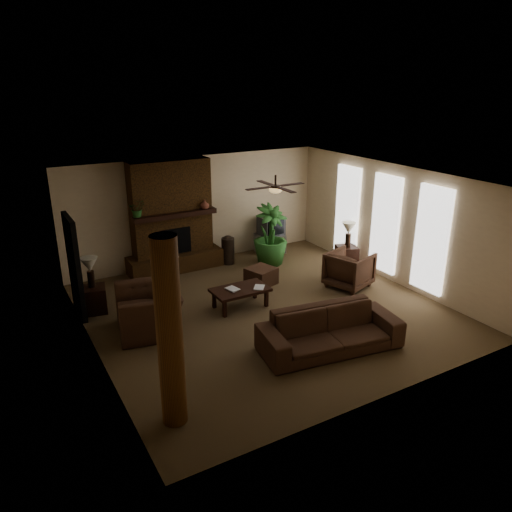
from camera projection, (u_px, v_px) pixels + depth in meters
room_shell at (266, 248)px, 9.94m from camera, size 7.00×7.00×7.00m
fireplace at (172, 226)px, 12.28m from camera, size 2.40×0.70×2.80m
windows at (385, 224)px, 11.74m from camera, size 0.08×3.65×2.35m
log_column at (170, 334)px, 6.61m from camera, size 0.36×0.36×2.80m
doorway at (74, 267)px, 9.93m from camera, size 0.10×1.00×2.10m
ceiling_fan at (275, 188)px, 9.99m from camera, size 1.35×1.35×0.37m
sofa at (330, 324)px, 8.78m from camera, size 2.65×1.13×1.00m
armchair_left at (148, 303)px, 9.41m from camera, size 1.10×1.47×1.16m
armchair_right at (349, 268)px, 11.46m from camera, size 1.09×1.13×0.94m
coffee_table at (240, 291)px, 10.45m from camera, size 1.20×0.70×0.43m
ottoman at (261, 276)px, 11.69m from camera, size 0.75×0.75×0.40m
tv_stand at (270, 243)px, 13.85m from camera, size 0.97×0.75×0.50m
tv at (271, 226)px, 13.69m from camera, size 0.69×0.58×0.52m
floor_vase at (228, 248)px, 12.91m from camera, size 0.34×0.34×0.77m
floor_plant at (270, 248)px, 12.88m from camera, size 1.18×1.73×0.89m
side_table_left at (94, 299)px, 10.28m from camera, size 0.59×0.59×0.55m
lamp_left at (90, 267)px, 10.06m from camera, size 0.46×0.46×0.65m
side_table_right at (346, 256)px, 12.74m from camera, size 0.64×0.64×0.55m
lamp_right at (349, 230)px, 12.49m from camera, size 0.42×0.42×0.65m
mantel_plant at (137, 210)px, 11.50m from camera, size 0.45×0.48×0.33m
mantel_vase at (205, 204)px, 12.24m from camera, size 0.24×0.25×0.22m
book_a at (229, 285)px, 10.26m from camera, size 0.22×0.08×0.29m
book_b at (254, 281)px, 10.43m from camera, size 0.18×0.15×0.29m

